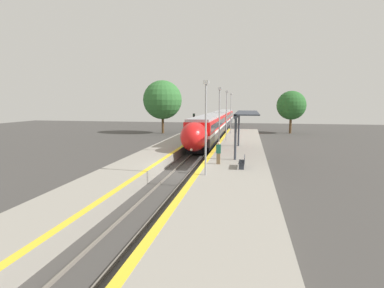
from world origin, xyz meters
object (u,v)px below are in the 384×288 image
at_px(railway_signal, 194,125).
at_px(lamppost_farthest, 231,111).
at_px(train, 217,123).
at_px(lamppost_mid, 219,116).
at_px(platform_bench, 243,161).
at_px(person_waiting, 218,152).
at_px(lamppost_near, 206,122).
at_px(lamppost_far, 226,113).

bearing_deg(railway_signal, lamppost_farthest, 48.80).
xyz_separation_m(train, lamppost_farthest, (2.49, -3.16, 2.12)).
bearing_deg(lamppost_farthest, lamppost_mid, -90.00).
xyz_separation_m(platform_bench, person_waiting, (-1.90, 1.00, 0.44)).
distance_m(lamppost_near, lamppost_farthest, 27.14).
bearing_deg(platform_bench, train, 100.03).
xyz_separation_m(lamppost_near, lamppost_mid, (0.00, 9.05, 0.00)).
height_order(lamppost_near, lamppost_farthest, same).
relative_size(railway_signal, lamppost_far, 0.66).
bearing_deg(platform_bench, lamppost_far, 98.82).
height_order(railway_signal, lamppost_far, lamppost_far).
height_order(platform_bench, person_waiting, person_waiting).
height_order(platform_bench, railway_signal, railway_signal).
bearing_deg(lamppost_mid, person_waiting, -84.84).
relative_size(lamppost_near, lamppost_far, 1.00).
distance_m(railway_signal, lamppost_mid, 13.65).
bearing_deg(lamppost_mid, platform_bench, -69.38).
height_order(railway_signal, lamppost_farthest, lamppost_farthest).
bearing_deg(person_waiting, railway_signal, 106.23).
distance_m(lamppost_mid, lamppost_far, 9.05).
relative_size(train, lamppost_mid, 7.37).
height_order(lamppost_mid, lamppost_farthest, same).
bearing_deg(lamppost_near, person_waiting, 82.56).
bearing_deg(lamppost_near, lamppost_mid, 90.00).
height_order(train, lamppost_near, lamppost_near).
xyz_separation_m(train, lamppost_mid, (2.49, -21.25, 2.12)).
bearing_deg(railway_signal, person_waiting, -73.77).
distance_m(person_waiting, lamppost_near, 4.53).
relative_size(person_waiting, lamppost_farthest, 0.28).
bearing_deg(lamppost_near, train, 94.71).
bearing_deg(lamppost_far, platform_bench, -81.18).
xyz_separation_m(train, lamppost_near, (2.49, -30.30, 2.12)).
xyz_separation_m(person_waiting, lamppost_near, (-0.48, -3.70, 2.57)).
relative_size(platform_bench, lamppost_mid, 0.27).
bearing_deg(lamppost_far, person_waiting, -88.08).
distance_m(train, lamppost_mid, 21.50).
xyz_separation_m(person_waiting, lamppost_farthest, (-0.48, 23.44, 2.57)).
relative_size(lamppost_near, lamppost_farthest, 1.00).
height_order(train, platform_bench, train).
distance_m(train, railway_signal, 8.89).
bearing_deg(lamppost_farthest, lamppost_far, -90.00).
bearing_deg(lamppost_far, railway_signal, 142.80).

